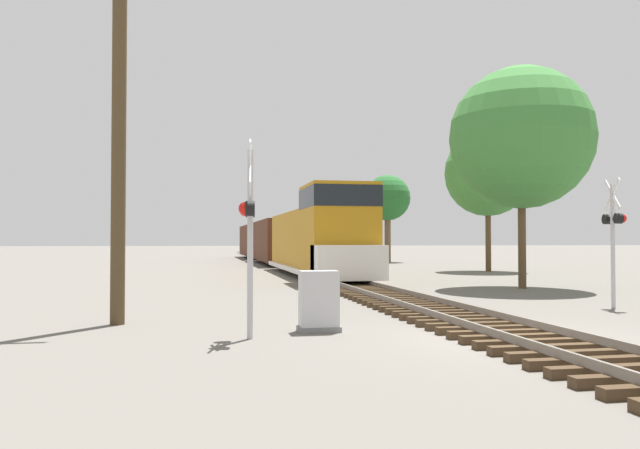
# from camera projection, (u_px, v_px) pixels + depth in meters

# --- Properties ---
(ground_plane) EXTENTS (400.00, 400.00, 0.00)m
(ground_plane) POSITION_uv_depth(u_px,v_px,m) (516.00, 340.00, 12.35)
(ground_plane) COLOR #666059
(rail_track_bed) EXTENTS (2.60, 160.00, 0.31)m
(rail_track_bed) POSITION_uv_depth(u_px,v_px,m) (515.00, 333.00, 12.36)
(rail_track_bed) COLOR #42301E
(rail_track_bed) RESTS_ON ground
(freight_train) EXTENTS (3.02, 50.27, 4.48)m
(freight_train) POSITION_uv_depth(u_px,v_px,m) (279.00, 241.00, 48.89)
(freight_train) COLOR #B77A14
(freight_train) RESTS_ON ground
(crossing_signal_near) EXTENTS (0.39, 1.01, 3.96)m
(crossing_signal_near) POSITION_uv_depth(u_px,v_px,m) (249.00, 221.00, 12.53)
(crossing_signal_near) COLOR #B7B7BC
(crossing_signal_near) RESTS_ON ground
(crossing_signal_far) EXTENTS (0.47, 1.02, 3.78)m
(crossing_signal_far) POSITION_uv_depth(u_px,v_px,m) (614.00, 228.00, 18.15)
(crossing_signal_far) COLOR #B7B7BC
(crossing_signal_far) RESTS_ON ground
(relay_cabinet) EXTENTS (0.91, 0.55, 1.32)m
(relay_cabinet) POSITION_uv_depth(u_px,v_px,m) (319.00, 302.00, 13.48)
(relay_cabinet) COLOR slate
(relay_cabinet) RESTS_ON ground
(utility_pole) EXTENTS (1.80, 0.34, 9.94)m
(utility_pole) POSITION_uv_depth(u_px,v_px,m) (119.00, 110.00, 14.74)
(utility_pole) COLOR #4C3A23
(utility_pole) RESTS_ON ground
(tree_far_right) EXTENTS (5.87, 5.87, 9.13)m
(tree_far_right) POSITION_uv_depth(u_px,v_px,m) (521.00, 138.00, 25.63)
(tree_far_right) COLOR brown
(tree_far_right) RESTS_ON ground
(tree_mid_background) EXTENTS (5.42, 5.42, 8.90)m
(tree_mid_background) POSITION_uv_depth(u_px,v_px,m) (488.00, 174.00, 39.33)
(tree_mid_background) COLOR brown
(tree_mid_background) RESTS_ON ground
(tree_deep_background) EXTENTS (4.08, 4.08, 7.81)m
(tree_deep_background) POSITION_uv_depth(u_px,v_px,m) (388.00, 199.00, 55.84)
(tree_deep_background) COLOR brown
(tree_deep_background) RESTS_ON ground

